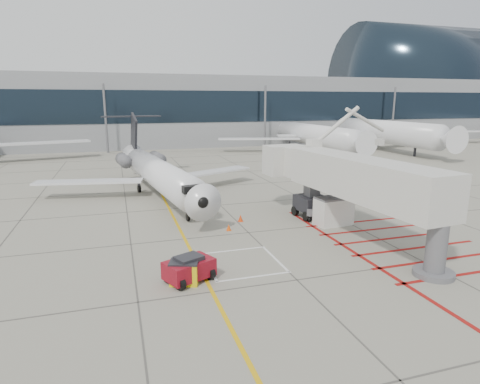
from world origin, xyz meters
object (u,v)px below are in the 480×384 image
object	(u,v)px
regional_jet	(164,161)
pushback_tug	(189,268)
spill_bin	(184,272)
jet_bridge	(361,186)

from	to	relation	value
regional_jet	pushback_tug	xyz separation A→B (m)	(-0.83, -17.17, -3.06)
regional_jet	pushback_tug	distance (m)	17.46
regional_jet	spill_bin	distance (m)	17.74
regional_jet	pushback_tug	world-z (taller)	regional_jet
regional_jet	spill_bin	bearing A→B (deg)	-101.64
jet_bridge	spill_bin	world-z (taller)	jet_bridge
jet_bridge	pushback_tug	distance (m)	12.58
regional_jet	pushback_tug	size ratio (longest dim) A/B	11.83
regional_jet	spill_bin	world-z (taller)	regional_jet
regional_jet	spill_bin	xyz separation A→B (m)	(-1.12, -17.42, -3.16)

